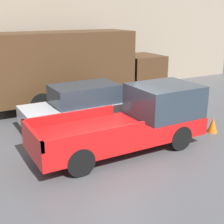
{
  "coord_description": "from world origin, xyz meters",
  "views": [
    {
      "loc": [
        -4.58,
        -7.87,
        4.36
      ],
      "look_at": [
        0.55,
        1.27,
        1.01
      ],
      "focal_mm": 50.0,
      "sensor_mm": 36.0,
      "label": 1
    }
  ],
  "objects_px": {
    "car": "(83,106)",
    "pickup_truck": "(136,120)",
    "traffic_cone": "(213,125)",
    "delivery_truck": "(74,66)"
  },
  "relations": [
    {
      "from": "pickup_truck",
      "to": "traffic_cone",
      "type": "height_order",
      "value": "pickup_truck"
    },
    {
      "from": "traffic_cone",
      "to": "car",
      "type": "bearing_deg",
      "value": 142.21
    },
    {
      "from": "car",
      "to": "traffic_cone",
      "type": "xyz_separation_m",
      "value": [
        3.99,
        -3.09,
        -0.53
      ]
    },
    {
      "from": "car",
      "to": "traffic_cone",
      "type": "distance_m",
      "value": 5.08
    },
    {
      "from": "pickup_truck",
      "to": "delivery_truck",
      "type": "bearing_deg",
      "value": 87.49
    },
    {
      "from": "car",
      "to": "delivery_truck",
      "type": "height_order",
      "value": "delivery_truck"
    },
    {
      "from": "traffic_cone",
      "to": "delivery_truck",
      "type": "bearing_deg",
      "value": 116.4
    },
    {
      "from": "car",
      "to": "delivery_truck",
      "type": "relative_size",
      "value": 0.53
    },
    {
      "from": "car",
      "to": "pickup_truck",
      "type": "bearing_deg",
      "value": -76.48
    },
    {
      "from": "delivery_truck",
      "to": "traffic_cone",
      "type": "relative_size",
      "value": 15.1
    }
  ]
}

